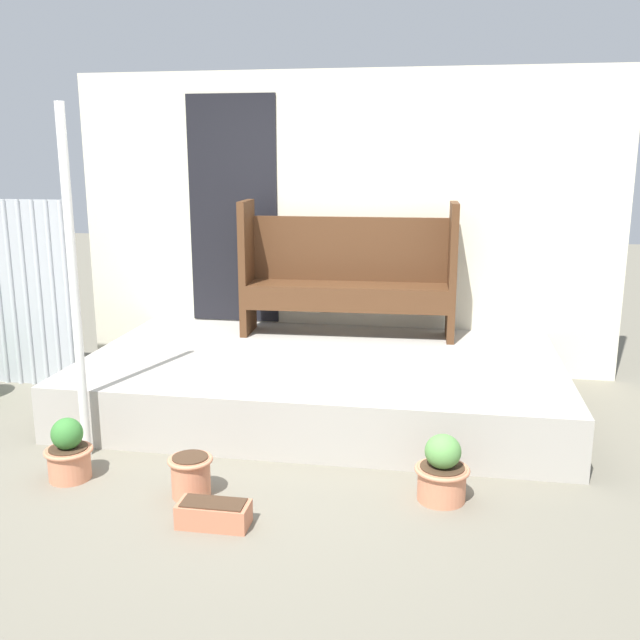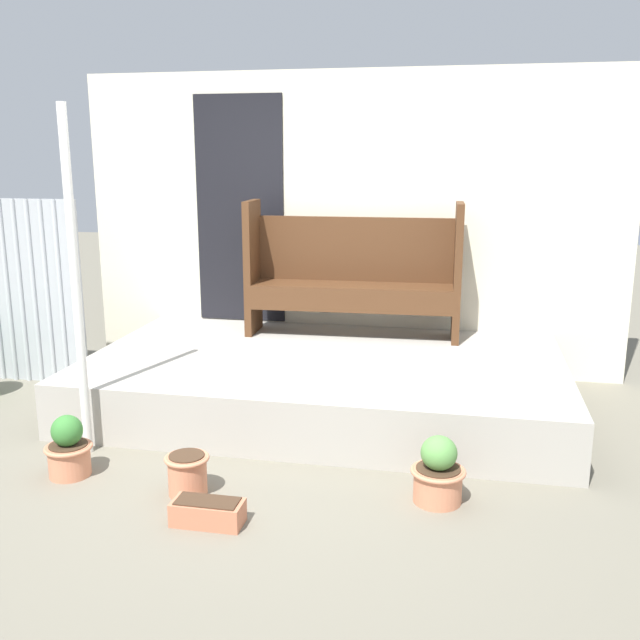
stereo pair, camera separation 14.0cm
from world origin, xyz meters
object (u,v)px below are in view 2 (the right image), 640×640
Objects in this scene: flower_pot_left at (69,449)px; planter_box_rect at (208,512)px; support_post at (76,286)px; bench at (353,269)px; flower_pot_middle at (187,472)px; flower_pot_right at (438,473)px.

flower_pot_left reaches higher than planter_box_rect.
bench is (1.46, 1.86, -0.14)m from support_post.
support_post is at bearing 153.42° from flower_pot_middle.
planter_box_rect is at bearing -52.48° from flower_pot_middle.
flower_pot_left is 1.10m from planter_box_rect.
flower_pot_middle is at bearing 127.52° from planter_box_rect.
flower_pot_middle reaches higher than planter_box_rect.
flower_pot_left is at bearing -78.28° from support_post.
bench is 2.51m from flower_pot_middle.
flower_pot_left reaches higher than flower_pot_middle.
bench reaches higher than flower_pot_middle.
flower_pot_middle is (0.79, -0.09, -0.04)m from flower_pot_left.
support_post reaches higher than flower_pot_left.
support_post is 5.75× the size of flower_pot_left.
planter_box_rect is (1.10, -0.73, -1.04)m from support_post.
flower_pot_right is at bearing -6.05° from support_post.
bench is at bearing 82.03° from planter_box_rect.
flower_pot_middle is 0.68× the size of planter_box_rect.
support_post is at bearing 101.72° from flower_pot_left.
support_post is 1.37m from flower_pot_middle.
bench is 4.59× the size of flower_pot_right.
support_post is 1.68m from planter_box_rect.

